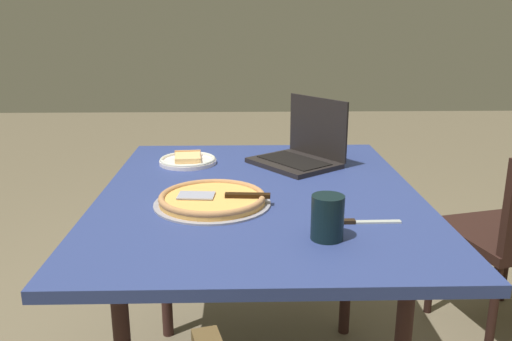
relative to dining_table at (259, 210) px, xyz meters
The scene contains 6 objects.
dining_table is the anchor object (origin of this frame).
laptop 0.39m from the dining_table, 27.51° to the right, with size 0.39×0.37×0.25m.
pizza_plate 0.44m from the dining_table, 37.43° to the left, with size 0.22×0.22×0.04m.
pizza_tray 0.21m from the dining_table, 130.67° to the left, with size 0.35×0.35×0.04m.
table_knife 0.38m from the dining_table, 139.06° to the right, with size 0.02×0.21×0.01m.
drink_cup 0.44m from the dining_table, 157.87° to the right, with size 0.08×0.08×0.11m.
Camera 1 is at (-1.61, 0.05, 1.30)m, focal length 36.98 mm.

